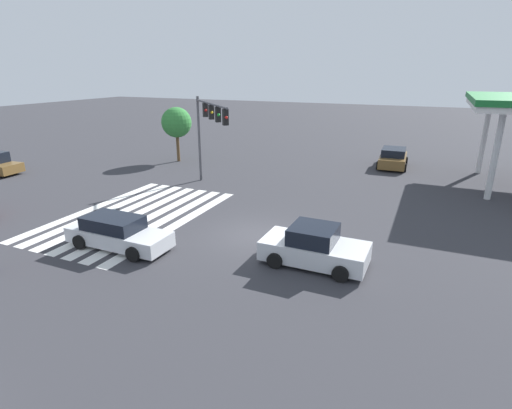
{
  "coord_description": "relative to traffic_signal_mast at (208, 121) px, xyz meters",
  "views": [
    {
      "loc": [
        15.65,
        6.93,
        7.33
      ],
      "look_at": [
        0.0,
        0.0,
        1.55
      ],
      "focal_mm": 28.0,
      "sensor_mm": 36.0,
      "label": 1
    }
  ],
  "objects": [
    {
      "name": "crosswalk_markings",
      "position": [
        5.71,
        -1.35,
        -4.36
      ],
      "size": [
        10.8,
        6.3,
        0.01
      ],
      "rotation": [
        0.0,
        0.0,
        1.57
      ],
      "color": "silver",
      "rests_on": "ground_plane"
    },
    {
      "name": "car_4",
      "position": [
        9.21,
        0.71,
        -3.71
      ],
      "size": [
        1.93,
        4.68,
        1.38
      ],
      "rotation": [
        0.0,
        0.0,
        1.57
      ],
      "color": "silver",
      "rests_on": "ground_plane"
    },
    {
      "name": "tree_corner_b",
      "position": [
        -6.36,
        -6.79,
        -1.13
      ],
      "size": [
        2.47,
        2.47,
        4.48
      ],
      "color": "brown",
      "rests_on": "ground_plane"
    },
    {
      "name": "ground_plane",
      "position": [
        5.71,
        5.71,
        -4.36
      ],
      "size": [
        156.0,
        156.0,
        0.0
      ],
      "primitive_type": "plane",
      "color": "#333338"
    },
    {
      "name": "traffic_signal_mast",
      "position": [
        0.0,
        0.0,
        0.0
      ],
      "size": [
        4.77,
        4.77,
        5.71
      ],
      "rotation": [
        0.0,
        0.0,
        0.79
      ],
      "color": "#47474C",
      "rests_on": "ground_plane"
    },
    {
      "name": "car_1",
      "position": [
        -11.47,
        9.99,
        -3.64
      ],
      "size": [
        4.39,
        2.31,
        1.5
      ],
      "rotation": [
        0.0,
        0.0,
        3.18
      ],
      "color": "brown",
      "rests_on": "ground_plane"
    },
    {
      "name": "car_6",
      "position": [
        7.3,
        8.93,
        -3.66
      ],
      "size": [
        2.24,
        4.16,
        1.57
      ],
      "rotation": [
        0.0,
        0.0,
        1.56
      ],
      "color": "silver",
      "rests_on": "ground_plane"
    }
  ]
}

